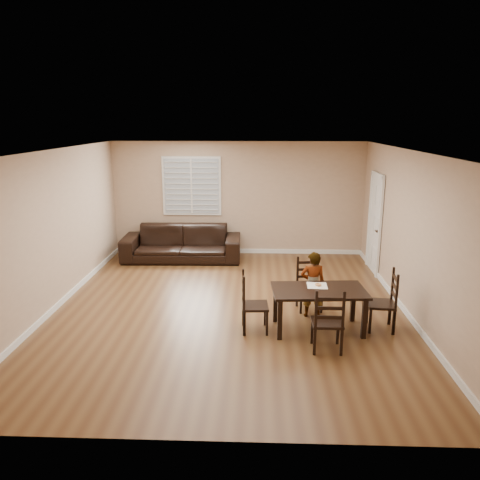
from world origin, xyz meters
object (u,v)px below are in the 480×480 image
Objects in this scene: dining_table at (319,295)px; chair_right at (389,303)px; chair_left at (248,305)px; sofa at (182,243)px; child at (313,285)px; chair_far at (328,325)px; donut at (318,284)px; chair_near at (308,285)px.

chair_right reaches higher than dining_table.
chair_left is 4.09m from sofa.
child reaches higher than sofa.
chair_left is (-1.13, 0.69, -0.00)m from chair_far.
donut is (-0.03, 0.92, 0.26)m from chair_far.
chair_far reaches higher than dining_table.
dining_table is 0.20m from donut.
sofa is at bearing -52.26° from child.
chair_left is at bearing -167.98° from donut.
chair_right is at bearing -5.67° from donut.
child is 10.81× the size of donut.
chair_right is 0.35× the size of sofa.
sofa is at bearing 19.48° from chair_left.
chair_far is 0.85× the size of child.
child reaches higher than chair_far.
chair_far is at bearing -93.58° from chair_near.
chair_near is at bearing -87.63° from child.
sofa is (-2.64, 2.78, -0.02)m from chair_near.
chair_left is 0.85× the size of child.
donut is (0.01, 0.16, 0.11)m from dining_table.
chair_near is 0.81× the size of child.
chair_right reaches higher than chair_left.
dining_table is at bearing -90.03° from chair_left.
chair_right is at bearing -43.71° from chair_near.
chair_right is (2.18, 0.13, 0.01)m from chair_left.
dining_table is at bearing -86.19° from chair_far.
child is 0.41× the size of sofa.
chair_left is at bearing -80.82° from chair_right.
chair_near is 0.96× the size of chair_far.
donut is (0.04, -0.35, 0.13)m from child.
donut is at bearing 83.66° from dining_table.
chair_far is (0.04, -0.76, -0.15)m from dining_table.
chair_near is 8.79× the size of donut.
chair_left reaches higher than chair_near.
chair_left reaches higher than dining_table.
sofa is (-2.71, 3.68, -0.18)m from dining_table.
chair_near is 1.67m from chair_far.
child reaches higher than dining_table.
chair_near reaches higher than donut.
chair_near is 0.80m from donut.
dining_table is 1.53× the size of chair_right.
child is at bearing -85.91° from chair_far.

